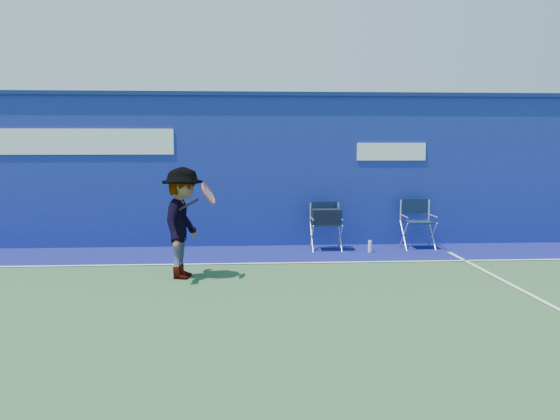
{
  "coord_description": "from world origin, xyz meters",
  "views": [
    {
      "loc": [
        0.57,
        -6.82,
        2.05
      ],
      "look_at": [
        1.19,
        2.6,
        1.0
      ],
      "focal_mm": 38.0,
      "sensor_mm": 36.0,
      "label": 1
    }
  ],
  "objects": [
    {
      "name": "directors_chair_left",
      "position": [
        2.21,
        4.45,
        0.4
      ],
      "size": [
        0.55,
        0.51,
        0.94
      ],
      "color": "silver",
      "rests_on": "ground"
    },
    {
      "name": "water_bottle",
      "position": [
        3.01,
        4.15,
        0.12
      ],
      "size": [
        0.07,
        0.07,
        0.23
      ],
      "primitive_type": "cylinder",
      "color": "white",
      "rests_on": "ground"
    },
    {
      "name": "ground",
      "position": [
        0.0,
        0.0,
        0.0
      ],
      "size": [
        80.0,
        80.0,
        0.0
      ],
      "primitive_type": "plane",
      "color": "#2B522E",
      "rests_on": "ground"
    },
    {
      "name": "court_lines",
      "position": [
        0.0,
        0.6,
        0.01
      ],
      "size": [
        24.0,
        12.0,
        0.01
      ],
      "color": "white",
      "rests_on": "out_of_bounds_strip"
    },
    {
      "name": "out_of_bounds_strip",
      "position": [
        0.0,
        4.1,
        0.0
      ],
      "size": [
        24.0,
        1.8,
        0.01
      ],
      "primitive_type": "cube",
      "color": "#0E135A",
      "rests_on": "ground"
    },
    {
      "name": "stadium_wall",
      "position": [
        -0.0,
        5.2,
        1.55
      ],
      "size": [
        24.0,
        0.5,
        3.08
      ],
      "color": "navy",
      "rests_on": "ground"
    },
    {
      "name": "directors_chair_right",
      "position": [
        4.04,
        4.53,
        0.3
      ],
      "size": [
        0.58,
        0.52,
        0.96
      ],
      "color": "silver",
      "rests_on": "ground"
    },
    {
      "name": "tennis_player",
      "position": [
        -0.32,
        2.24,
        0.85
      ],
      "size": [
        0.94,
        1.19,
        1.7
      ],
      "color": "#EA4738",
      "rests_on": "ground"
    }
  ]
}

